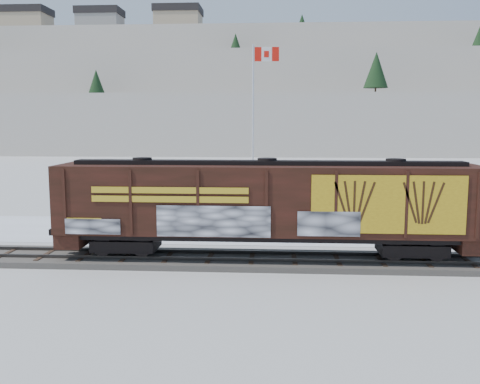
# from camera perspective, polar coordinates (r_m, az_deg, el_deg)

# --- Properties ---
(ground) EXTENTS (500.00, 500.00, 0.00)m
(ground) POSITION_cam_1_polar(r_m,az_deg,el_deg) (25.64, 1.29, -7.58)
(ground) COLOR white
(ground) RESTS_ON ground
(rail_track) EXTENTS (50.00, 3.40, 0.43)m
(rail_track) POSITION_cam_1_polar(r_m,az_deg,el_deg) (25.60, 1.29, -7.26)
(rail_track) COLOR #59544C
(rail_track) RESTS_ON ground
(parking_strip) EXTENTS (40.00, 8.00, 0.03)m
(parking_strip) POSITION_cam_1_polar(r_m,az_deg,el_deg) (32.93, 1.83, -4.15)
(parking_strip) COLOR white
(parking_strip) RESTS_ON ground
(hillside) EXTENTS (360.00, 110.00, 93.00)m
(hillside) POSITION_cam_1_polar(r_m,az_deg,el_deg) (164.70, 3.34, 10.21)
(hillside) COLOR white
(hillside) RESTS_ON ground
(hopper_railcar) EXTENTS (19.56, 3.06, 4.46)m
(hopper_railcar) POSITION_cam_1_polar(r_m,az_deg,el_deg) (25.01, 2.89, -1.12)
(hopper_railcar) COLOR black
(hopper_railcar) RESTS_ON rail_track
(flagpole) EXTENTS (2.30, 0.90, 12.15)m
(flagpole) POSITION_cam_1_polar(r_m,az_deg,el_deg) (39.22, 1.54, 4.40)
(flagpole) COLOR silver
(flagpole) RESTS_ON ground
(car_silver) EXTENTS (4.08, 1.91, 1.35)m
(car_silver) POSITION_cam_1_polar(r_m,az_deg,el_deg) (32.49, -3.19, -3.08)
(car_silver) COLOR #A4A6AB
(car_silver) RESTS_ON parking_strip
(car_white) EXTENTS (5.25, 2.93, 1.64)m
(car_white) POSITION_cam_1_polar(r_m,az_deg,el_deg) (33.70, 4.22, -2.45)
(car_white) COLOR white
(car_white) RESTS_ON parking_strip
(car_dark) EXTENTS (4.85, 3.16, 1.31)m
(car_dark) POSITION_cam_1_polar(r_m,az_deg,el_deg) (33.37, 16.78, -3.14)
(car_dark) COLOR #202228
(car_dark) RESTS_ON parking_strip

